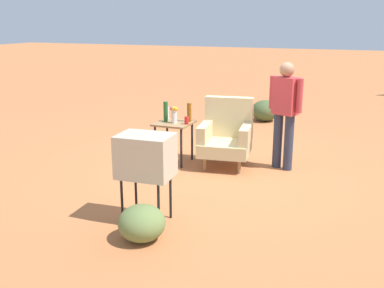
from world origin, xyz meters
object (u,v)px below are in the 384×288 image
(bottle_wine_green, at_px, (166,112))
(flower_vase, at_px, (174,114))
(bottle_tall_amber, at_px, (189,112))
(bottle_short_clear, at_px, (167,113))
(tv_on_stand, at_px, (146,156))
(person_standing, at_px, (285,109))
(armchair, at_px, (226,135))
(side_table, at_px, (174,129))
(soda_can_red, at_px, (187,120))

(bottle_wine_green, xyz_separation_m, flower_vase, (0.17, -0.06, -0.01))
(bottle_tall_amber, height_order, bottle_short_clear, bottle_tall_amber)
(tv_on_stand, relative_size, flower_vase, 3.89)
(tv_on_stand, height_order, person_standing, person_standing)
(person_standing, xyz_separation_m, bottle_tall_amber, (-1.48, -0.19, -0.13))
(bottle_tall_amber, bearing_deg, bottle_wine_green, -159.49)
(tv_on_stand, xyz_separation_m, bottle_short_clear, (-0.85, 2.37, -0.02))
(armchair, relative_size, side_table, 1.60)
(side_table, relative_size, bottle_tall_amber, 2.21)
(person_standing, distance_m, bottle_short_clear, 1.92)
(bottle_tall_amber, relative_size, bottle_short_clear, 1.50)
(armchair, xyz_separation_m, soda_can_red, (-0.59, -0.21, 0.22))
(flower_vase, bearing_deg, person_standing, 13.02)
(tv_on_stand, height_order, soda_can_red, tv_on_stand)
(bottle_tall_amber, bearing_deg, armchair, 1.70)
(soda_can_red, xyz_separation_m, bottle_short_clear, (-0.46, 0.25, 0.04))
(person_standing, xyz_separation_m, flower_vase, (-1.66, -0.38, -0.13))
(side_table, distance_m, flower_vase, 0.25)
(armchair, bearing_deg, bottle_short_clear, 177.67)
(tv_on_stand, xyz_separation_m, flower_vase, (-0.61, 2.12, 0.03))
(person_standing, bearing_deg, bottle_wine_green, -169.94)
(tv_on_stand, bearing_deg, side_table, 106.33)
(person_standing, relative_size, flower_vase, 6.19)
(soda_can_red, bearing_deg, bottle_wine_green, 170.99)
(armchair, xyz_separation_m, flower_vase, (-0.80, -0.21, 0.31))
(soda_can_red, distance_m, flower_vase, 0.23)
(bottle_wine_green, bearing_deg, bottle_tall_amber, 20.51)
(side_table, relative_size, person_standing, 0.40)
(soda_can_red, xyz_separation_m, flower_vase, (-0.21, 0.00, 0.09))
(tv_on_stand, bearing_deg, bottle_tall_amber, 100.49)
(bottle_wine_green, bearing_deg, bottle_short_clear, 109.81)
(person_standing, height_order, soda_can_red, person_standing)
(flower_vase, bearing_deg, armchair, 14.62)
(bottle_tall_amber, height_order, flower_vase, bottle_tall_amber)
(tv_on_stand, xyz_separation_m, bottle_wine_green, (-0.78, 2.17, 0.04))
(side_table, bearing_deg, flower_vase, -56.90)
(armchair, distance_m, bottle_wine_green, 1.04)
(armchair, distance_m, side_table, 0.85)
(side_table, xyz_separation_m, flower_vase, (0.03, -0.04, 0.25))
(person_standing, xyz_separation_m, bottle_short_clear, (-1.90, -0.13, -0.18))
(flower_vase, bearing_deg, bottle_short_clear, 133.98)
(bottle_wine_green, bearing_deg, side_table, -7.64)
(person_standing, distance_m, bottle_wine_green, 1.87)
(armchair, xyz_separation_m, tv_on_stand, (-0.19, -2.32, 0.28))
(flower_vase, bearing_deg, bottle_wine_green, 161.28)
(flower_vase, bearing_deg, tv_on_stand, -74.02)
(tv_on_stand, xyz_separation_m, soda_can_red, (-0.39, 2.11, -0.06))
(bottle_short_clear, height_order, flower_vase, flower_vase)
(soda_can_red, height_order, flower_vase, flower_vase)
(armchair, height_order, side_table, armchair)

